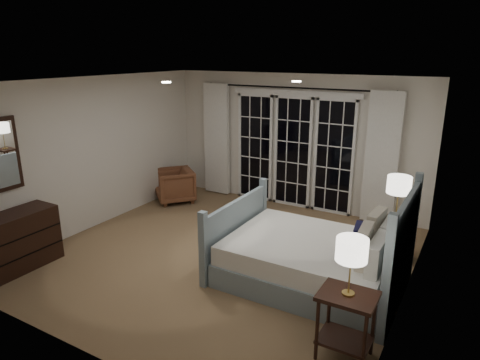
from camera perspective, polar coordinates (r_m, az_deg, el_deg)
The scene contains 19 objects.
floor at distance 6.41m, azimuth -2.16°, elevation -9.89°, with size 5.00×5.00×0.00m, color olive.
ceiling at distance 5.74m, azimuth -2.44°, elevation 13.02°, with size 5.00×5.00×0.00m, color white.
wall_left at distance 7.55m, azimuth -18.59°, elevation 3.47°, with size 0.02×5.00×2.50m, color silver.
wall_right at distance 5.13m, azimuth 22.08°, elevation -2.96°, with size 0.02×5.00×2.50m, color silver.
wall_back at distance 8.11m, azimuth 7.20°, elevation 5.10°, with size 5.00×0.02×2.50m, color silver.
wall_front at distance 4.18m, azimuth -21.02°, elevation -7.26°, with size 5.00×0.02×2.50m, color silver.
french_doors at distance 8.11m, azimuth 7.04°, elevation 3.94°, with size 2.50×0.04×2.20m.
curtain_rod at distance 7.88m, azimuth 7.18°, elevation 12.11°, with size 0.03×0.03×3.50m, color black.
curtain_left at distance 8.79m, azimuth -3.12°, elevation 5.44°, with size 0.55×0.10×2.25m, color white.
curtain_right at distance 7.55m, azimuth 18.40°, elevation 2.71°, with size 0.55×0.10×2.25m, color white.
downlight_a at distance 5.90m, azimuth 7.54°, elevation 12.90°, with size 0.12×0.12×0.01m, color white.
downlight_b at distance 5.77m, azimuth -9.80°, elevation 12.72°, with size 0.12×0.12×0.01m, color white.
bed at distance 5.65m, azimuth 9.89°, elevation -10.23°, with size 2.26×1.62×1.32m.
nightstand_left at distance 4.39m, azimuth 14.00°, elevation -17.15°, with size 0.53×0.43×0.69m.
nightstand_right at distance 6.55m, azimuth 19.82°, elevation -6.63°, with size 0.45×0.36×0.59m.
lamp_left at distance 4.06m, azimuth 14.68°, elevation -9.06°, with size 0.29×0.29×0.57m.
lamp_right at distance 6.31m, azimuth 20.45°, elevation -0.65°, with size 0.33×0.33×0.64m.
armchair at distance 8.57m, azimuth -8.72°, elevation -0.72°, with size 0.70×0.72×0.65m, color brown.
dresser at distance 6.60m, azimuth -27.83°, elevation -7.32°, with size 0.48×1.13×0.80m.
Camera 1 is at (3.07, -4.83, 2.88)m, focal length 32.00 mm.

